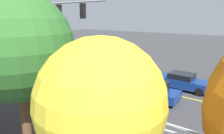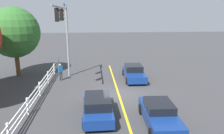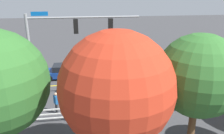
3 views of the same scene
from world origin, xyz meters
The scene contains 12 objects.
ground_plane centered at (0.00, 0.00, 0.00)m, with size 120.00×120.00×0.00m, color #38383A.
lane_center_stripe centered at (-4.00, 0.00, 0.00)m, with size 28.00×0.16×0.01m, color gold.
signal_assembly centered at (3.58, 4.58, 5.17)m, with size 7.78×0.38×7.33m.
car_0 centered at (-3.60, 1.79, 0.68)m, with size 4.61×1.90×1.38m.
car_1 centered at (4.01, -1.99, 0.68)m, with size 4.57×2.04×1.43m.
car_2 centered at (-13.08, -1.68, 0.71)m, with size 4.02×2.05×1.51m.
car_3 centered at (-11.31, 1.76, 0.71)m, with size 4.73×2.02×1.49m.
car_4 centered at (-5.04, -1.79, 0.66)m, with size 4.44×1.94×1.35m.
pedestrian centered at (4.23, 5.24, 0.93)m, with size 0.42×0.48×1.69m.
white_rail_fence centered at (-3.00, 6.30, 0.60)m, with size 26.10×0.10×1.15m.
tree_1 centered at (0.89, 11.59, 4.70)m, with size 4.99×4.99×7.21m.
tree_4 centered at (-3.03, 11.21, 4.88)m, with size 3.95×3.95×6.87m.
Camera 3 is at (2.37, 20.01, 8.58)m, focal length 35.30 mm.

